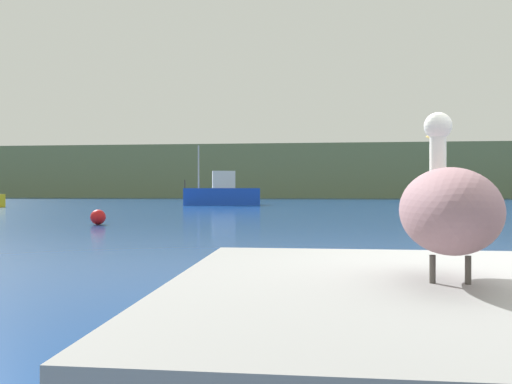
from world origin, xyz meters
name	(u,v)px	position (x,y,z in m)	size (l,w,h in m)	color
hillside_backdrop	(320,172)	(0.00, 75.96, 4.00)	(140.00, 13.04, 8.00)	#6B7A51
pier_dock	(448,370)	(-0.74, -0.74, 0.44)	(2.79, 2.69, 0.88)	gray
pelican	(448,208)	(-0.74, -0.72, 1.25)	(0.55, 1.30, 0.90)	gray
fishing_boat_blue	(222,193)	(-8.86, 38.41, 0.97)	(6.62, 3.41, 5.00)	blue
mooring_buoy	(98,217)	(-9.39, 14.86, 0.28)	(0.57, 0.57, 0.57)	red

